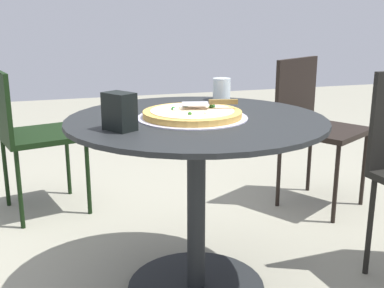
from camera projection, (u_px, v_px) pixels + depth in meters
The scene contains 8 objects.
ground_plane at pixel (196, 288), 1.99m from camera, with size 10.00×10.00×0.00m, color gray.
patio_table at pixel (196, 170), 1.85m from camera, with size 0.98×0.98×0.72m.
pizza_on_tray at pixel (192, 114), 1.79m from camera, with size 0.42×0.42×0.05m.
pizza_server at pixel (210, 103), 1.82m from camera, with size 0.10×0.22×0.02m.
drinking_cup at pixel (222, 89), 2.17m from camera, with size 0.08×0.08×0.10m, color white.
napkin_dispenser at pixel (119, 111), 1.59m from camera, with size 0.10×0.07×0.13m, color black.
patio_chair_near at pixel (28, 128), 2.63m from camera, with size 0.52×0.52×0.82m.
patio_chair_far at pixel (313, 119), 2.78m from camera, with size 0.57×0.57×0.86m.
Camera 1 is at (1.68, -0.54, 1.09)m, focal length 44.71 mm.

